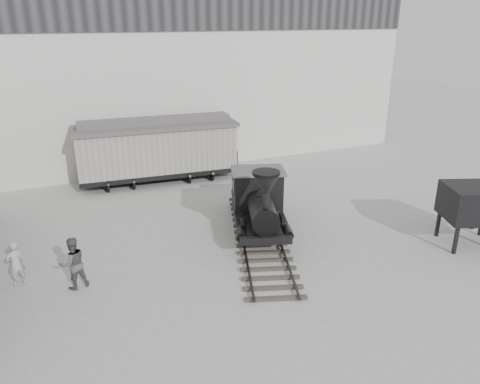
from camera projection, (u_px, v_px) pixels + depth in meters
name	position (u px, v px, depth m)	size (l,w,h in m)	color
ground	(260.00, 284.00, 16.32)	(90.00, 90.00, 0.00)	#9E9E9B
north_wall	(148.00, 75.00, 27.19)	(34.00, 2.51, 11.00)	silver
locomotive	(258.00, 205.00, 19.92)	(5.15, 9.73, 3.39)	#3E362E
boxcar	(157.00, 148.00, 25.94)	(9.05, 3.48, 3.62)	black
visitor_a	(16.00, 263.00, 16.06)	(0.60, 0.39, 1.63)	#AEAEAE
visitor_b	(73.00, 263.00, 15.83)	(0.91, 0.71, 1.87)	#515151
coal_hopper	(474.00, 207.00, 18.66)	(2.84, 2.60, 2.52)	black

